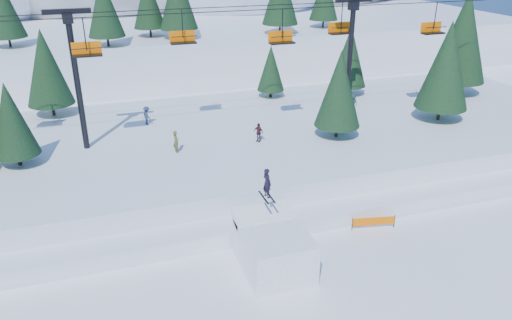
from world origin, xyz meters
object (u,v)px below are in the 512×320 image
object	(u,v)px
chairlift	(225,49)
banner_far	(393,205)
jump_kicker	(274,248)
banner_near	(374,221)

from	to	relation	value
chairlift	banner_far	distance (m)	17.19
jump_kicker	chairlift	world-z (taller)	chairlift
chairlift	banner_near	xyz separation A→B (m)	(5.95, -13.70, -8.78)
jump_kicker	banner_near	xyz separation A→B (m)	(7.54, 1.85, -0.78)
chairlift	banner_far	world-z (taller)	chairlift
jump_kicker	banner_far	bearing A→B (deg)	18.56
jump_kicker	banner_near	distance (m)	7.80
jump_kicker	banner_far	distance (m)	10.44
jump_kicker	banner_near	world-z (taller)	jump_kicker
jump_kicker	chairlift	bearing A→B (deg)	84.18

